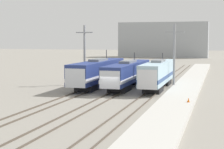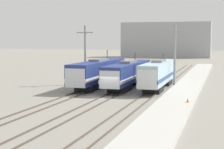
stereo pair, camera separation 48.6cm
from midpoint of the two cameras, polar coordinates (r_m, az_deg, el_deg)
name	(u,v)px [view 1 (the left image)]	position (r m, az deg, el deg)	size (l,w,h in m)	color
ground_plane	(110,96)	(47.28, -0.55, -3.32)	(400.00, 400.00, 0.00)	gray
rail_pair_far_left	(76,94)	(48.77, -5.72, -2.98)	(1.51, 120.00, 0.15)	#4C4238
rail_pair_center	(110,96)	(47.27, -0.55, -3.23)	(1.51, 120.00, 0.15)	#4C4238
rail_pair_far_right	(146,97)	(46.17, 4.93, -3.45)	(1.51, 120.00, 0.15)	#4C4238
locomotive_far_left	(97,72)	(56.59, -2.49, 0.33)	(3.03, 19.25, 5.44)	black
locomotive_center	(127,74)	(55.50, 2.07, 0.13)	(2.91, 19.42, 5.05)	black
locomotive_far_right	(158,74)	(54.53, 6.75, 0.10)	(2.75, 17.71, 5.03)	#232326
catenary_tower_left	(84,54)	(59.31, -4.45, 3.19)	(2.78, 0.34, 9.34)	gray
catenary_tower_right	(174,55)	(55.94, 9.21, 3.00)	(2.78, 0.34, 9.34)	gray
platform	(180,97)	(45.55, 9.97, -3.45)	(4.00, 120.00, 0.45)	#B7B5AD
traffic_cone	(188,100)	(40.85, 11.24, -3.84)	(0.30, 0.30, 0.46)	orange
depot_building	(163,40)	(150.57, 7.71, 5.26)	(34.89, 8.62, 13.79)	#9EA3A8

